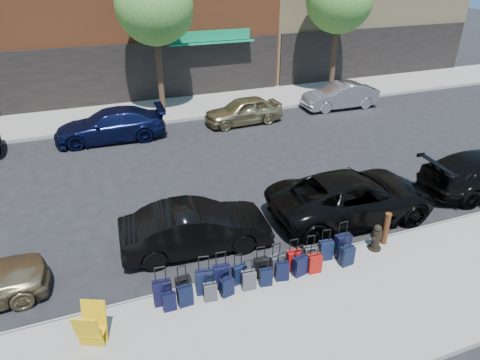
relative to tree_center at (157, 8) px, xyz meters
name	(u,v)px	position (x,y,z in m)	size (l,w,h in m)	color
ground	(206,197)	(-0.64, -9.50, -5.41)	(120.00, 120.00, 0.00)	black
sidewalk_near	(288,325)	(-0.64, -16.00, -5.34)	(60.00, 4.00, 0.15)	gray
sidewalk_far	(153,111)	(-0.64, 0.50, -5.34)	(60.00, 4.00, 0.15)	gray
curb_near	(254,272)	(-0.64, -13.98, -5.34)	(60.00, 0.08, 0.15)	gray
curb_far	(160,123)	(-0.64, -1.52, -5.34)	(60.00, 0.08, 0.15)	gray
tree_center	(157,8)	(0.00, 0.00, 0.00)	(3.80, 3.80, 7.27)	black
tree_right	(342,1)	(10.50, 0.00, 0.00)	(3.80, 3.80, 7.27)	black
suitcase_front_0	(162,293)	(-3.19, -14.34, -4.93)	(0.46, 0.28, 1.05)	black
suitcase_front_1	(184,286)	(-2.65, -14.25, -4.99)	(0.38, 0.23, 0.88)	black
suitcase_front_2	(205,282)	(-2.13, -14.34, -4.93)	(0.48, 0.33, 1.06)	black
suitcase_front_3	(222,276)	(-1.67, -14.29, -4.94)	(0.45, 0.27, 1.03)	black
suitcase_front_4	(239,274)	(-1.20, -14.30, -4.99)	(0.38, 0.25, 0.85)	black
suitcase_front_5	(261,267)	(-0.59, -14.28, -4.98)	(0.39, 0.24, 0.89)	black
suitcase_front_6	(277,264)	(-0.15, -14.33, -4.97)	(0.41, 0.26, 0.93)	#323237
suitcase_front_7	(294,260)	(0.35, -14.33, -4.97)	(0.40, 0.24, 0.93)	#AA0A0A
suitcase_front_8	(310,255)	(0.87, -14.30, -4.98)	(0.40, 0.25, 0.90)	#333237
suitcase_front_9	(326,250)	(1.37, -14.26, -4.97)	(0.41, 0.26, 0.93)	black
suitcase_front_10	(343,245)	(1.89, -14.27, -4.93)	(0.44, 0.25, 1.07)	black
suitcase_back_0	(169,301)	(-3.09, -14.60, -5.02)	(0.33, 0.20, 0.77)	black
suitcase_back_1	(185,296)	(-2.70, -14.57, -4.99)	(0.37, 0.23, 0.86)	black
suitcase_back_2	(210,292)	(-2.08, -14.64, -5.02)	(0.34, 0.22, 0.77)	#37373C
suitcase_back_3	(227,287)	(-1.65, -14.63, -5.02)	(0.36, 0.25, 0.78)	black
suitcase_back_4	(249,280)	(-1.06, -14.60, -5.00)	(0.37, 0.23, 0.85)	#3B3A3F
suitcase_back_5	(266,277)	(-0.61, -14.63, -5.02)	(0.35, 0.24, 0.77)	black
suitcase_back_6	(282,271)	(-0.13, -14.59, -5.00)	(0.38, 0.27, 0.83)	black
suitcase_back_7	(300,266)	(0.39, -14.58, -4.99)	(0.41, 0.28, 0.89)	black
suitcase_back_8	(314,263)	(0.80, -14.63, -4.99)	(0.38, 0.23, 0.87)	maroon
suitcase_back_10	(347,256)	(1.78, -14.67, -4.98)	(0.40, 0.26, 0.91)	black
fire_hydrant	(376,238)	(2.94, -14.37, -4.89)	(0.41, 0.36, 0.81)	black
bollard	(386,228)	(3.36, -14.24, -4.74)	(0.19, 0.19, 1.02)	#38190C
display_rack	(91,327)	(-4.84, -15.00, -4.78)	(0.74, 0.77, 0.97)	#D3A00B
car_near_1	(196,228)	(-1.77, -12.31, -4.70)	(1.50, 4.30, 1.42)	black
car_near_2	(353,197)	(3.42, -12.46, -4.65)	(2.53, 5.48, 1.52)	black
car_far_1	(110,125)	(-3.15, -2.74, -4.69)	(2.03, 5.00, 1.45)	#0D1339
car_far_2	(243,111)	(3.41, -2.88, -4.73)	(1.60, 3.97, 1.35)	#9A8C5E
car_far_3	(340,96)	(9.38, -2.48, -4.71)	(1.49, 4.29, 1.41)	silver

